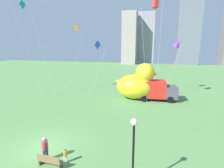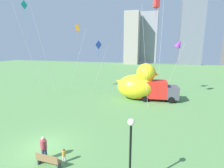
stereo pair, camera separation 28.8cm
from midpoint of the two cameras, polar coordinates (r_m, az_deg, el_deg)
ground_plane at (r=15.28m, az=-21.28°, el=-18.83°), size 140.00×140.00×0.00m
park_bench at (r=12.94m, az=-19.63°, el=-22.42°), size 1.69×0.52×0.90m
person_adult at (r=13.38m, az=-20.89°, el=-18.82°), size 0.42×0.42×1.73m
person_child at (r=12.98m, az=-14.87°, el=-21.52°), size 0.25×0.25×1.01m
giant_inflatable_duck at (r=25.79m, az=8.82°, el=0.04°), size 6.40×4.11×5.31m
lamppost at (r=9.45m, az=7.04°, el=-18.42°), size 0.36×0.36×4.17m
box_truck at (r=25.80m, az=14.54°, el=-2.08°), size 5.96×2.84×2.85m
city_skyline at (r=82.99m, az=25.00°, el=17.33°), size 49.99×15.51×38.11m
kite_teal at (r=29.58m, az=-26.49°, el=21.00°), size 2.30×2.84×14.10m
kite_red at (r=24.01m, az=14.72°, el=24.14°), size 2.28×2.35×13.46m
kite_orange at (r=33.60m, az=-11.04°, el=17.51°), size 2.94×2.73×11.52m
kite_blue at (r=25.60m, az=-4.11°, el=12.10°), size 2.60×2.30×8.52m
kite_purple at (r=30.38m, az=21.39°, el=12.19°), size 2.59×2.24×8.79m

